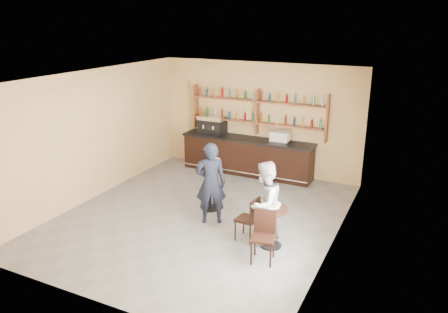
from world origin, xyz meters
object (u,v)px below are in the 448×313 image
at_px(man_main, 211,183).
at_px(chair_south, 263,238).
at_px(bar_counter, 247,156).
at_px(chair_west, 247,219).
at_px(espresso_machine, 212,125).
at_px(patron_second, 264,203).
at_px(cafe_table, 271,228).
at_px(pedestal_table, 210,186).
at_px(pastry_case, 280,137).

distance_m(man_main, chair_south, 1.99).
xyz_separation_m(bar_counter, chair_west, (1.56, -3.68, -0.06)).
height_order(espresso_machine, chair_south, espresso_machine).
height_order(bar_counter, espresso_machine, espresso_machine).
height_order(chair_west, patron_second, patron_second).
distance_m(bar_counter, cafe_table, 4.29).
distance_m(espresso_machine, chair_west, 4.64).
distance_m(pedestal_table, cafe_table, 2.19).
bearing_deg(bar_counter, pedestal_table, -85.97).
bearing_deg(chair_west, bar_counter, -151.37).
height_order(cafe_table, chair_south, chair_south).
height_order(pastry_case, cafe_table, pastry_case).
relative_size(cafe_table, patron_second, 0.48).
distance_m(man_main, patron_second, 1.44).
height_order(pastry_case, chair_west, pastry_case).
distance_m(espresso_machine, pastry_case, 2.13).
distance_m(cafe_table, patron_second, 0.50).
height_order(espresso_machine, patron_second, patron_second).
relative_size(espresso_machine, patron_second, 0.44).
relative_size(bar_counter, patron_second, 2.27).
distance_m(espresso_machine, man_main, 3.70).
bearing_deg(man_main, bar_counter, -108.31).
bearing_deg(pastry_case, cafe_table, -63.76).
bearing_deg(bar_counter, patron_second, -62.35).
bearing_deg(espresso_machine, pedestal_table, -59.99).
distance_m(chair_west, chair_south, 0.88).
bearing_deg(patron_second, cafe_table, 77.23).
height_order(bar_counter, cafe_table, bar_counter).
distance_m(bar_counter, espresso_machine, 1.39).
bearing_deg(man_main, pedestal_table, -88.19).
xyz_separation_m(bar_counter, patron_second, (1.91, -3.65, 0.33)).
distance_m(espresso_machine, patron_second, 4.78).
bearing_deg(man_main, pastry_case, -125.38).
bearing_deg(chair_south, man_main, 136.61).
bearing_deg(pedestal_table, man_main, -60.85).
relative_size(pastry_case, chair_south, 0.53).
bearing_deg(chair_south, bar_counter, 105.76).
xyz_separation_m(espresso_machine, cafe_table, (3.24, -3.73, -0.92)).
height_order(bar_counter, pedestal_table, pedestal_table).
bearing_deg(bar_counter, man_main, -80.97).
height_order(pedestal_table, cafe_table, pedestal_table).
bearing_deg(chair_west, pastry_case, -165.47).
height_order(man_main, cafe_table, man_main).
xyz_separation_m(espresso_machine, chair_south, (3.29, -4.33, -0.84)).
bearing_deg(bar_counter, chair_south, -63.53).
bearing_deg(chair_west, chair_south, 48.42).
distance_m(chair_west, patron_second, 0.53).
distance_m(pastry_case, chair_west, 3.80).
height_order(pastry_case, chair_south, pastry_case).
bearing_deg(patron_second, chair_south, 30.16).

